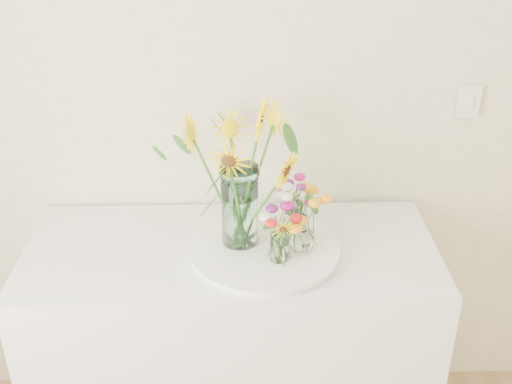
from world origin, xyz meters
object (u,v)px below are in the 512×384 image
small_vase_b (302,232)px  small_vase_c (293,216)px  mason_jar (240,206)px  small_vase_a (279,247)px  tray (264,251)px  counter (233,349)px

small_vase_b → small_vase_c: 0.12m
mason_jar → small_vase_b: mason_jar is taller
small_vase_b → small_vase_a: bearing=-139.8°
tray → small_vase_c: size_ratio=4.45×
counter → tray: (0.11, -0.04, 0.46)m
small_vase_a → counter: bearing=143.5°
tray → small_vase_a: size_ratio=4.65×
counter → small_vase_c: bearing=17.8°
counter → mason_jar: 0.62m
tray → small_vase_b: size_ratio=3.81×
small_vase_c → tray: bearing=-133.1°
mason_jar → small_vase_b: (0.20, -0.04, -0.08)m
mason_jar → small_vase_a: mason_jar is taller
small_vase_a → small_vase_b: bearing=40.2°
counter → small_vase_c: small_vase_c is taller
tray → small_vase_b: small_vase_b is taller
counter → small_vase_b: (0.24, -0.05, 0.54)m
counter → small_vase_c: (0.22, 0.07, 0.53)m
tray → mason_jar: (-0.08, 0.03, 0.15)m
counter → mason_jar: bearing=-12.0°
small_vase_a → small_vase_b: small_vase_b is taller
counter → small_vase_b: 0.59m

